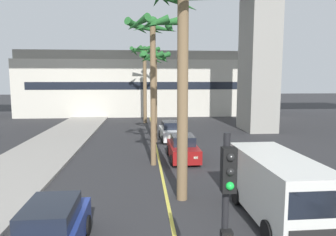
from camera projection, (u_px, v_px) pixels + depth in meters
lane_stripe_center at (157, 149)px, 22.56m from camera, size 0.14×56.00×0.01m
pier_building_backdrop at (149, 84)px, 45.02m from camera, size 35.94×8.04×8.93m
car_queue_front at (171, 132)px, 26.01m from camera, size 1.95×4.16×1.56m
car_queue_second at (183, 148)px, 19.68m from camera, size 1.85×4.11×1.56m
car_queue_third at (50, 233)px, 8.80m from camera, size 1.87×4.12×1.56m
delivery_van at (277, 186)px, 11.07m from camera, size 2.20×5.27×2.36m
traffic_light_median_near at (226, 219)px, 5.30m from camera, size 0.24×0.37×4.20m
palm_tree_near_median at (183, 35)px, 12.36m from camera, size 2.98×3.01×9.03m
palm_tree_mid_median at (153, 42)px, 17.60m from camera, size 3.20×3.23×8.63m
palm_tree_far_median at (145, 62)px, 35.49m from camera, size 3.69×3.72×8.89m
palm_tree_farthest_median at (155, 68)px, 24.62m from camera, size 2.62×2.62×7.41m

